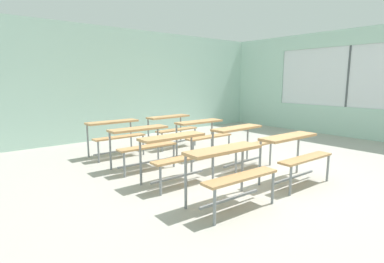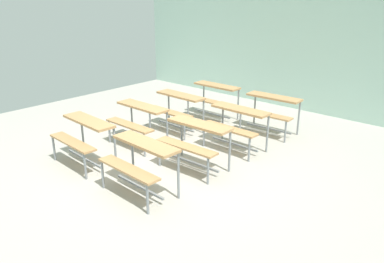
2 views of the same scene
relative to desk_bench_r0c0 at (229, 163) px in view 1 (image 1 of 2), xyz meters
name	(u,v)px [view 1 (image 1 of 2)]	position (x,y,z in m)	size (l,w,h in m)	color
ground	(241,176)	(1.11, 0.77, -0.59)	(10.00, 9.00, 0.05)	#ADA89E
wall_back	(120,84)	(1.11, 5.27, 0.94)	(10.00, 0.12, 3.00)	silver
wall_right	(372,86)	(6.11, 0.64, 0.88)	(0.12, 9.00, 3.00)	silver
desk_bench_r0c0	(229,163)	(0.00, 0.00, 0.00)	(1.13, 0.64, 0.74)	tan
desk_bench_r0c1	(294,148)	(1.42, -0.03, 0.00)	(1.12, 0.63, 0.74)	tan
desk_bench_r1c0	(177,148)	(0.01, 1.14, 0.00)	(1.10, 0.60, 0.74)	tan
desk_bench_r1c1	(242,137)	(1.46, 1.08, 0.00)	(1.12, 0.63, 0.74)	tan
desk_bench_r2c0	(142,138)	(-0.01, 2.18, 0.00)	(1.11, 0.61, 0.74)	tan
desk_bench_r2c1	(202,130)	(1.47, 2.18, 0.00)	(1.11, 0.60, 0.74)	tan
desk_bench_r3c0	(115,130)	(0.01, 3.33, 0.00)	(1.10, 0.59, 0.74)	tan
desk_bench_r3c1	(171,124)	(1.47, 3.33, 0.00)	(1.12, 0.63, 0.74)	tan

